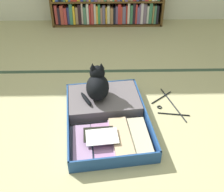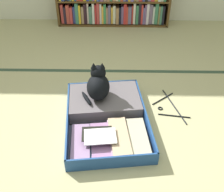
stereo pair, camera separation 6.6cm
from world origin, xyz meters
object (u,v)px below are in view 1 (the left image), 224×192
bookshelf (107,1)px  open_suitcase (107,114)px  black_cat (97,85)px  clothes_hanger (169,105)px

bookshelf → open_suitcase: bookshelf is taller
open_suitcase → black_cat: bearing=115.5°
bookshelf → clothes_hanger: bearing=-74.3°
black_cat → bookshelf: bearing=87.1°
open_suitcase → clothes_hanger: 0.55m
bookshelf → black_cat: bearing=-92.9°
open_suitcase → bookshelf: bearing=89.5°
open_suitcase → clothes_hanger: size_ratio=2.06×
open_suitcase → black_cat: black_cat is taller
open_suitcase → black_cat: 0.24m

